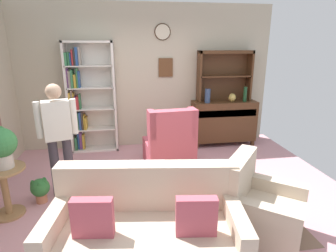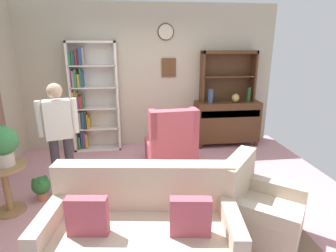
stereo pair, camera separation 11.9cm
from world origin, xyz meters
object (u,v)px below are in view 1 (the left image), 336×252
(couch_floral, at_px, (146,232))
(potted_plant_small, at_px, (40,189))
(vase_round, at_px, (232,98))
(bottle_wine, at_px, (245,94))
(vase_tall, at_px, (208,96))
(armchair_floral, at_px, (260,211))
(sideboard_hutch, at_px, (225,69))
(plant_stand, at_px, (5,187))
(sideboard, at_px, (223,121))
(wingback_chair, at_px, (170,146))
(person_reading, at_px, (58,133))
(bookshelf, at_px, (87,98))
(potted_plant_large, at_px, (0,145))

(couch_floral, xyz_separation_m, potted_plant_small, (-1.31, 1.24, -0.12))
(vase_round, height_order, potted_plant_small, vase_round)
(bottle_wine, bearing_deg, vase_tall, 179.34)
(armchair_floral, distance_m, potted_plant_small, 2.78)
(sideboard_hutch, distance_m, plant_stand, 4.25)
(vase_round, height_order, armchair_floral, vase_round)
(sideboard, distance_m, wingback_chair, 1.60)
(vase_tall, xyz_separation_m, person_reading, (-2.52, -1.51, -0.15))
(sideboard, relative_size, vase_round, 7.65)
(armchair_floral, bearing_deg, plant_stand, 164.35)
(bookshelf, distance_m, potted_plant_large, 2.22)
(vase_round, bearing_deg, bottle_wine, -4.95)
(plant_stand, height_order, potted_plant_large, potted_plant_large)
(vase_round, distance_m, bottle_wine, 0.27)
(potted_plant_large, xyz_separation_m, person_reading, (0.56, 0.41, -0.01))
(vase_round, xyz_separation_m, potted_plant_large, (-3.59, -1.94, -0.09))
(bookshelf, height_order, person_reading, bookshelf)
(sideboard_hutch, xyz_separation_m, person_reading, (-2.91, -1.70, -0.65))
(potted_plant_large, bearing_deg, vase_round, 28.35)
(vase_round, bearing_deg, vase_tall, -178.51)
(sideboard, bearing_deg, vase_tall, -168.37)
(sideboard_hutch, distance_m, vase_tall, 0.66)
(potted_plant_large, distance_m, potted_plant_small, 0.81)
(bookshelf, distance_m, person_reading, 1.70)
(armchair_floral, distance_m, person_reading, 2.69)
(bookshelf, distance_m, couch_floral, 3.31)
(armchair_floral, xyz_separation_m, plant_stand, (-2.89, 0.81, 0.10))
(bookshelf, xyz_separation_m, potted_plant_small, (-0.45, -1.87, -0.85))
(sideboard_hutch, distance_m, potted_plant_small, 3.93)
(bookshelf, distance_m, vase_round, 2.85)
(couch_floral, distance_m, armchair_floral, 1.27)
(couch_floral, bearing_deg, potted_plant_small, 136.61)
(couch_floral, relative_size, potted_plant_small, 5.67)
(couch_floral, height_order, person_reading, person_reading)
(sideboard, height_order, vase_round, vase_round)
(sideboard_hutch, relative_size, potted_plant_small, 3.29)
(sideboard_hutch, distance_m, wingback_chair, 2.04)
(bottle_wine, xyz_separation_m, person_reading, (-3.30, -1.51, -0.16))
(sideboard_hutch, height_order, vase_tall, sideboard_hutch)
(sideboard, xyz_separation_m, plant_stand, (-3.49, -2.02, -0.12))
(person_reading, bearing_deg, bottle_wine, 24.56)
(plant_stand, bearing_deg, person_reading, 36.14)
(bottle_wine, bearing_deg, couch_floral, -127.44)
(bookshelf, relative_size, potted_plant_small, 6.28)
(bottle_wine, distance_m, wingback_chair, 2.01)
(vase_tall, bearing_deg, wingback_chair, -136.16)
(vase_round, height_order, potted_plant_large, potted_plant_large)
(vase_round, bearing_deg, bookshelf, 176.96)
(couch_floral, distance_m, potted_plant_large, 2.00)
(person_reading, bearing_deg, bookshelf, 83.61)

